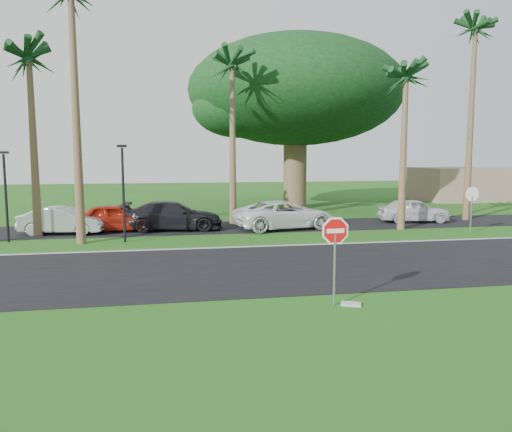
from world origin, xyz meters
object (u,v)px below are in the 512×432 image
at_px(stop_sign_far, 472,200).
at_px(car_silver, 63,221).
at_px(car_red, 115,218).
at_px(car_minivan, 285,215).
at_px(car_dark, 173,216).
at_px(stop_sign_near, 335,242).
at_px(car_pickup, 414,211).

bearing_deg(stop_sign_far, car_silver, -9.41).
bearing_deg(car_red, car_minivan, -93.77).
height_order(car_red, car_dark, car_dark).
bearing_deg(car_minivan, stop_sign_far, -120.13).
bearing_deg(car_dark, car_silver, 98.28).
bearing_deg(car_dark, stop_sign_near, -160.27).
height_order(car_silver, car_minivan, car_minivan).
height_order(stop_sign_near, car_pickup, stop_sign_near).
relative_size(stop_sign_near, car_minivan, 0.46).
distance_m(car_red, car_dark, 3.11).
xyz_separation_m(stop_sign_far, car_dark, (-15.64, 3.95, -0.98)).
bearing_deg(stop_sign_near, car_pickup, 55.71).
bearing_deg(stop_sign_near, car_dark, 105.46).
bearing_deg(car_silver, stop_sign_far, -90.88).
relative_size(car_minivan, car_pickup, 1.33).
bearing_deg(car_silver, car_dark, -77.45).
relative_size(car_silver, car_minivan, 0.76).
bearing_deg(stop_sign_far, car_pickup, -79.20).
relative_size(car_red, car_dark, 0.82).
bearing_deg(stop_sign_far, car_red, -11.96).
distance_m(car_dark, car_minivan, 6.27).
height_order(stop_sign_far, car_minivan, stop_sign_far).
distance_m(car_dark, car_pickup, 14.78).
xyz_separation_m(stop_sign_far, car_red, (-18.74, 3.97, -1.02)).
distance_m(car_red, car_pickup, 17.88).
relative_size(stop_sign_far, car_pickup, 0.61).
bearing_deg(car_pickup, car_minivan, 106.38).
distance_m(stop_sign_far, car_red, 19.19).
distance_m(stop_sign_far, car_dark, 16.16).
xyz_separation_m(car_dark, car_pickup, (14.76, 0.63, -0.06)).
bearing_deg(stop_sign_near, car_minivan, 81.65).
distance_m(stop_sign_near, stop_sign_far, 15.91).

